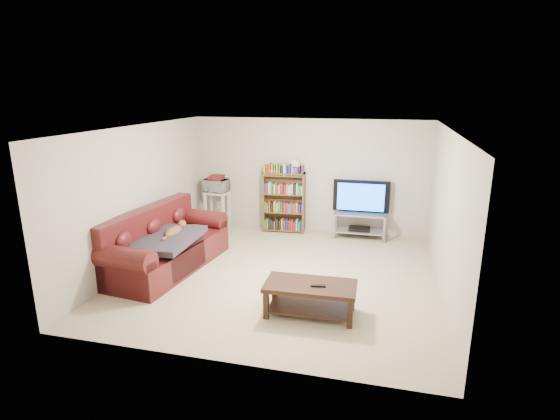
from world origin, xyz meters
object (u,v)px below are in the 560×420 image
(bookshelf, at_px, (284,201))
(coffee_table, at_px, (310,293))
(tv_stand, at_px, (360,221))
(sofa, at_px, (163,248))

(bookshelf, bearing_deg, coffee_table, -74.81)
(tv_stand, distance_m, bookshelf, 1.64)
(sofa, relative_size, coffee_table, 2.03)
(tv_stand, xyz_separation_m, bookshelf, (-1.61, 0.03, 0.31))
(coffee_table, bearing_deg, sofa, 158.45)
(sofa, relative_size, tv_stand, 2.37)
(sofa, xyz_separation_m, coffee_table, (2.73, -1.00, -0.04))
(coffee_table, xyz_separation_m, bookshelf, (-1.19, 3.45, 0.36))
(sofa, distance_m, bookshelf, 2.91)
(sofa, bearing_deg, coffee_table, -13.24)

